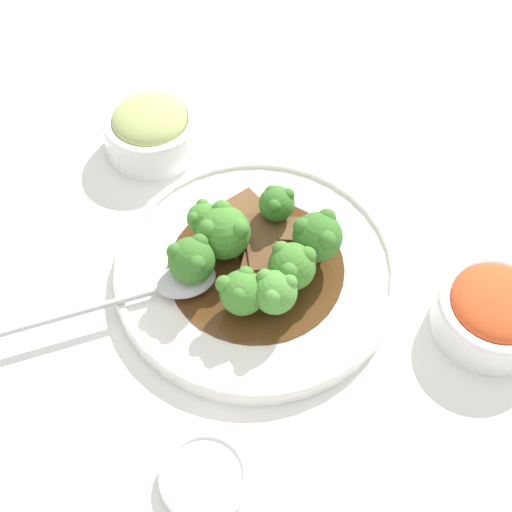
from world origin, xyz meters
TOP-DOWN VIEW (x-y plane):
  - ground_plane at (0.00, 0.00)m, footprint 4.00×4.00m
  - main_plate at (0.00, 0.00)m, footprint 0.29×0.29m
  - beef_strip_0 at (-0.06, -0.02)m, footprint 0.06×0.06m
  - beef_strip_1 at (0.01, 0.01)m, footprint 0.04×0.05m
  - beef_strip_2 at (-0.05, 0.03)m, footprint 0.04×0.06m
  - beef_strip_3 at (-0.02, -0.00)m, footprint 0.08×0.06m
  - broccoli_floret_0 at (0.01, 0.04)m, footprint 0.05×0.05m
  - broccoli_floret_1 at (0.05, -0.00)m, footprint 0.04×0.04m
  - broccoli_floret_2 at (-0.01, -0.04)m, footprint 0.05×0.05m
  - broccoli_floret_3 at (0.04, 0.03)m, footprint 0.04×0.04m
  - broccoli_floret_4 at (-0.03, 0.06)m, footprint 0.05×0.05m
  - broccoli_floret_5 at (-0.02, -0.06)m, footprint 0.03×0.03m
  - broccoli_floret_6 at (-0.06, 0.01)m, footprint 0.04×0.04m
  - broccoli_floret_7 at (0.03, -0.06)m, footprint 0.05×0.05m
  - serving_spoon at (0.05, -0.08)m, footprint 0.15×0.21m
  - side_bowl_kimchi at (0.00, 0.23)m, footprint 0.11×0.11m
  - side_bowl_appetizer at (-0.15, -0.16)m, footprint 0.11×0.11m
  - sauce_dish at (0.21, 0.01)m, footprint 0.08×0.08m

SIDE VIEW (x-z plane):
  - ground_plane at x=0.00m, z-range 0.00..0.00m
  - sauce_dish at x=0.21m, z-range 0.00..0.01m
  - main_plate at x=0.00m, z-range 0.00..0.02m
  - beef_strip_1 at x=0.01m, z-range 0.02..0.03m
  - beef_strip_2 at x=-0.05m, z-range 0.02..0.03m
  - beef_strip_0 at x=-0.06m, z-range 0.02..0.03m
  - beef_strip_3 at x=-0.02m, z-range 0.02..0.03m
  - serving_spoon at x=0.05m, z-range 0.02..0.03m
  - side_bowl_kimchi at x=0.00m, z-range 0.00..0.05m
  - side_bowl_appetizer at x=-0.15m, z-range 0.00..0.06m
  - broccoli_floret_1 at x=0.05m, z-range 0.02..0.07m
  - broccoli_floret_6 at x=-0.06m, z-range 0.02..0.07m
  - broccoli_floret_2 at x=-0.01m, z-range 0.02..0.08m
  - broccoli_floret_3 at x=0.04m, z-range 0.02..0.07m
  - broccoli_floret_5 at x=-0.02m, z-range 0.03..0.07m
  - broccoli_floret_0 at x=0.01m, z-range 0.02..0.08m
  - broccoli_floret_7 at x=0.03m, z-range 0.02..0.08m
  - broccoli_floret_4 at x=-0.03m, z-range 0.02..0.08m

